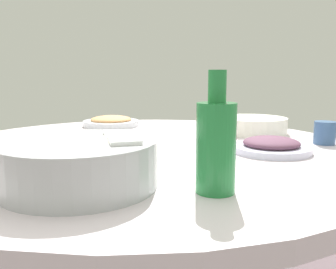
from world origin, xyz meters
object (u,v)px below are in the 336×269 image
at_px(dish_eggplant, 271,146).
at_px(green_bottle, 216,144).
at_px(rice_bowl, 79,163).
at_px(soup_bowl, 252,126).
at_px(dish_noodles, 3,152).
at_px(tea_cup_far, 325,133).
at_px(round_dining_table, 145,174).
at_px(dish_shrimp, 111,122).

relative_size(dish_eggplant, green_bottle, 0.98).
distance_m(rice_bowl, soup_bowl, 0.82).
height_order(dish_eggplant, dish_noodles, dish_eggplant).
height_order(dish_eggplant, green_bottle, green_bottle).
bearing_deg(green_bottle, tea_cup_far, -83.94).
bearing_deg(green_bottle, dish_noodles, 17.79).
bearing_deg(round_dining_table, dish_noodles, 67.69).
height_order(rice_bowl, green_bottle, green_bottle).
relative_size(rice_bowl, tea_cup_far, 4.23).
distance_m(dish_shrimp, tea_cup_far, 0.83).
xyz_separation_m(round_dining_table, dish_eggplant, (-0.30, -0.21, 0.10)).
relative_size(soup_bowl, dish_noodles, 1.32).
xyz_separation_m(dish_eggplant, dish_shrimp, (0.74, 0.02, 0.00)).
height_order(round_dining_table, dish_shrimp, dish_shrimp).
bearing_deg(dish_shrimp, rice_bowl, 140.98).
bearing_deg(tea_cup_far, rice_bowl, 80.23).
bearing_deg(dish_shrimp, tea_cup_far, -162.48).
bearing_deg(rice_bowl, dish_noodles, 2.29).
distance_m(rice_bowl, dish_eggplant, 0.56).
distance_m(soup_bowl, dish_eggplant, 0.34).
relative_size(rice_bowl, dish_noodles, 1.44).
bearing_deg(green_bottle, dish_eggplant, -73.42).
relative_size(green_bottle, tea_cup_far, 3.15).
bearing_deg(soup_bowl, dish_noodles, 75.29).
xyz_separation_m(dish_eggplant, dish_noodles, (0.45, 0.57, -0.00)).
bearing_deg(dish_shrimp, soup_bowl, -151.64).
xyz_separation_m(rice_bowl, dish_noodles, (0.36, 0.01, -0.03)).
bearing_deg(tea_cup_far, dish_noodles, 58.01).
distance_m(rice_bowl, dish_noodles, 0.36).
distance_m(round_dining_table, dish_shrimp, 0.49).
distance_m(round_dining_table, green_bottle, 0.48).
relative_size(round_dining_table, dish_eggplant, 6.08).
xyz_separation_m(round_dining_table, rice_bowl, (-0.22, 0.34, 0.13)).
bearing_deg(dish_noodles, dish_eggplant, -128.10).
bearing_deg(green_bottle, round_dining_table, -23.26).
xyz_separation_m(round_dining_table, tea_cup_far, (-0.35, -0.44, 0.12)).
xyz_separation_m(round_dining_table, dish_shrimp, (0.44, -0.19, 0.10)).
relative_size(dish_noodles, dish_shrimp, 0.90).
bearing_deg(dish_noodles, green_bottle, -162.21).
xyz_separation_m(soup_bowl, tea_cup_far, (-0.28, 0.03, 0.01)).
distance_m(dish_shrimp, green_bottle, 0.93).
distance_m(soup_bowl, tea_cup_far, 0.28).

